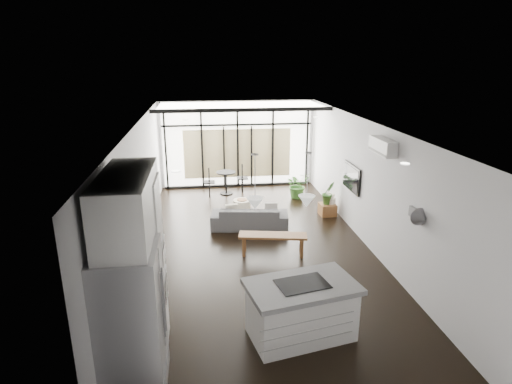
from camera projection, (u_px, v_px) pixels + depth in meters
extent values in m
cube|color=black|center=(258.00, 249.00, 9.64)|extent=(5.00, 10.00, 0.00)
cube|color=silver|center=(258.00, 125.00, 8.78)|extent=(5.00, 10.00, 0.00)
cube|color=silver|center=(139.00, 194.00, 8.90)|extent=(0.02, 10.00, 2.80)
cube|color=silver|center=(369.00, 185.00, 9.52)|extent=(0.02, 10.00, 2.80)
cube|color=silver|center=(237.00, 144.00, 13.93)|extent=(5.00, 0.02, 2.80)
cube|color=silver|center=(321.00, 331.00, 4.49)|extent=(5.00, 0.02, 2.80)
cube|color=black|center=(238.00, 145.00, 13.82)|extent=(5.00, 0.20, 2.80)
cube|color=silver|center=(240.00, 105.00, 12.57)|extent=(4.70, 1.90, 0.06)
cube|color=beige|center=(238.00, 153.00, 13.98)|extent=(3.50, 0.02, 1.60)
cube|color=white|center=(301.00, 310.00, 6.53)|extent=(1.81, 1.29, 0.90)
cube|color=black|center=(302.00, 284.00, 6.39)|extent=(0.85, 0.65, 0.01)
cube|color=#96969B|center=(132.00, 321.00, 5.35)|extent=(0.76, 0.95, 1.97)
cube|color=white|center=(139.00, 266.00, 6.10)|extent=(0.67, 0.70, 2.58)
cube|color=white|center=(128.00, 207.00, 5.35)|extent=(0.62, 1.75, 0.86)
cone|color=silver|center=(255.00, 204.00, 6.47)|extent=(0.26, 0.26, 0.18)
cone|color=silver|center=(307.00, 201.00, 6.57)|extent=(0.26, 0.26, 0.18)
imported|color=#4C4C4F|center=(250.00, 213.00, 10.72)|extent=(1.98, 0.84, 0.75)
cube|color=brown|center=(273.00, 244.00, 9.29)|extent=(1.51, 0.63, 0.47)
cylinder|color=beige|center=(242.00, 207.00, 11.74)|extent=(0.54, 0.54, 0.39)
cube|color=brown|center=(327.00, 209.00, 11.64)|extent=(0.44, 0.44, 0.32)
imported|color=#3A6F2A|center=(298.00, 188.00, 13.01)|extent=(0.93, 0.99, 0.63)
imported|color=#3A6F2A|center=(328.00, 199.00, 11.55)|extent=(0.51, 0.71, 0.28)
cylinder|color=silver|center=(330.00, 204.00, 11.66)|extent=(0.33, 0.33, 0.59)
cube|color=black|center=(226.00, 184.00, 13.37)|extent=(1.46, 0.92, 0.65)
cube|color=black|center=(352.00, 178.00, 10.49)|extent=(0.05, 1.10, 0.65)
cube|color=white|center=(383.00, 146.00, 8.43)|extent=(0.22, 0.90, 0.30)
cube|color=black|center=(137.00, 195.00, 8.39)|extent=(0.04, 0.70, 0.90)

